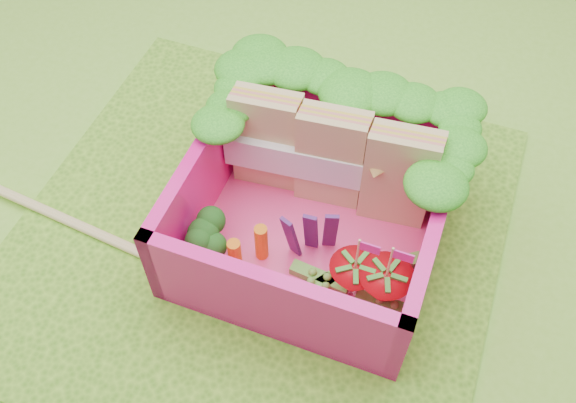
# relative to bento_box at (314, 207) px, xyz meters

# --- Properties ---
(ground) EXTENTS (14.00, 14.00, 0.00)m
(ground) POSITION_rel_bento_box_xyz_m (-0.29, -0.09, -0.31)
(ground) COLOR #86CA39
(ground) RESTS_ON ground
(placemat) EXTENTS (2.60, 2.60, 0.03)m
(placemat) POSITION_rel_bento_box_xyz_m (-0.29, -0.09, -0.29)
(placemat) COLOR #539421
(placemat) RESTS_ON ground
(bento_floor) EXTENTS (1.30, 1.30, 0.05)m
(bento_floor) POSITION_rel_bento_box_xyz_m (0.00, 0.00, -0.25)
(bento_floor) COLOR #FF4187
(bento_floor) RESTS_ON placemat
(bento_box) EXTENTS (1.30, 1.30, 0.55)m
(bento_box) POSITION_rel_bento_box_xyz_m (0.00, 0.00, 0.00)
(bento_box) COLOR #FF1589
(bento_box) RESTS_ON placemat
(lettuce_ruffle) EXTENTS (1.43, 0.83, 0.11)m
(lettuce_ruffle) POSITION_rel_bento_box_xyz_m (-0.00, 0.48, 0.33)
(lettuce_ruffle) COLOR #1E7F17
(lettuce_ruffle) RESTS_ON bento_box
(sandwich_stack) EXTENTS (1.17, 0.29, 0.64)m
(sandwich_stack) POSITION_rel_bento_box_xyz_m (0.01, 0.27, 0.09)
(sandwich_stack) COLOR tan
(sandwich_stack) RESTS_ON bento_floor
(broccoli) EXTENTS (0.31, 0.31, 0.24)m
(broccoli) POSITION_rel_bento_box_xyz_m (-0.47, -0.32, -0.06)
(broccoli) COLOR #599C4B
(broccoli) RESTS_ON bento_floor
(carrot_sticks) EXTENTS (0.16, 0.20, 0.25)m
(carrot_sticks) POSITION_rel_bento_box_xyz_m (-0.25, -0.31, -0.10)
(carrot_sticks) COLOR orange
(carrot_sticks) RESTS_ON bento_floor
(purple_wedges) EXTENTS (0.25, 0.15, 0.38)m
(purple_wedges) POSITION_rel_bento_box_xyz_m (0.03, -0.14, -0.04)
(purple_wedges) COLOR #441753
(purple_wedges) RESTS_ON bento_floor
(strawberry_left) EXTENTS (0.25, 0.25, 0.49)m
(strawberry_left) POSITION_rel_bento_box_xyz_m (0.31, -0.29, -0.09)
(strawberry_left) COLOR red
(strawberry_left) RESTS_ON bento_floor
(strawberry_right) EXTENTS (0.27, 0.27, 0.51)m
(strawberry_right) POSITION_rel_bento_box_xyz_m (0.47, -0.29, -0.08)
(strawberry_right) COLOR red
(strawberry_right) RESTS_ON bento_floor
(snap_peas) EXTENTS (0.69, 0.55, 0.05)m
(snap_peas) POSITION_rel_bento_box_xyz_m (0.32, -0.25, -0.20)
(snap_peas) COLOR green
(snap_peas) RESTS_ON bento_floor
(chopsticks) EXTENTS (2.07, 0.24, 0.04)m
(chopsticks) POSITION_rel_bento_box_xyz_m (-1.41, -0.39, -0.26)
(chopsticks) COLOR #E2C87C
(chopsticks) RESTS_ON placemat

